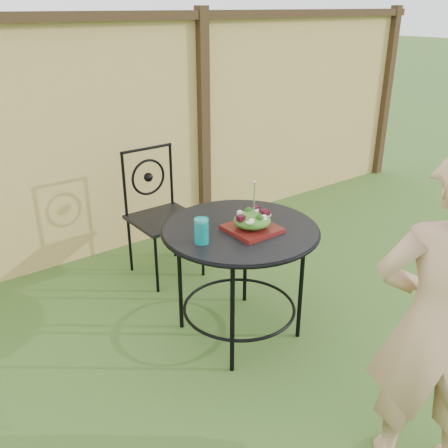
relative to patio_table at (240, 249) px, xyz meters
The scene contains 9 objects.
ground 0.98m from the patio_table, 127.70° to the right, with size 60.00×60.00×0.00m, color #214416.
fence 1.69m from the patio_table, 106.87° to the left, with size 8.00×0.12×1.90m.
patio_table is the anchor object (origin of this frame).
patio_chair 0.99m from the patio_table, 87.89° to the left, with size 0.46×0.46×0.95m.
diner 1.24m from the patio_table, 89.42° to the right, with size 0.53×0.35×1.47m, color tan.
salad_plate 0.17m from the patio_table, 72.12° to the right, with size 0.27×0.27×0.02m, color #4B150A.
salad 0.22m from the patio_table, 72.12° to the right, with size 0.21×0.21×0.08m, color #235614.
fork 0.34m from the patio_table, 65.55° to the right, with size 0.01×0.01×0.18m, color silver.
drinking_glass 0.36m from the patio_table, behind, with size 0.08×0.08×0.14m, color #0B8183.
Camera 1 is at (-1.19, -1.41, 1.90)m, focal length 40.00 mm.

